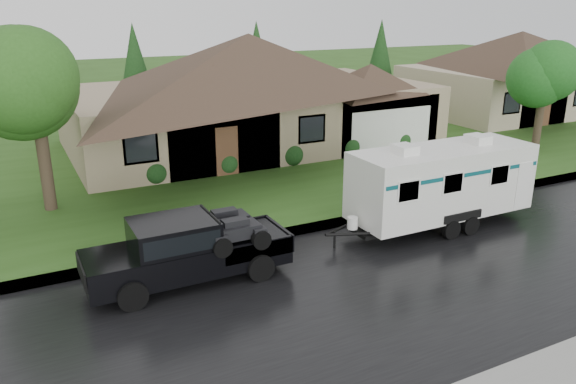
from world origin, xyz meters
name	(u,v)px	position (x,y,z in m)	size (l,w,h in m)	color
ground	(373,249)	(0.00, 0.00, 0.00)	(140.00, 140.00, 0.00)	#2A5019
road	(415,276)	(0.00, -2.00, 0.01)	(140.00, 8.00, 0.01)	black
curb	(334,223)	(0.00, 2.25, 0.07)	(140.00, 0.50, 0.15)	gray
lawn	(209,144)	(0.00, 15.00, 0.07)	(140.00, 26.00, 0.15)	#2A5019
house_main	(256,77)	(2.29, 13.84, 3.59)	(19.44, 10.80, 6.90)	tan
house_neighbor	(524,64)	(22.27, 14.34, 3.32)	(15.12, 9.72, 6.45)	#C0AB8F
tree_left_green	(33,81)	(-8.43, 7.91, 4.68)	(3.95, 3.95, 6.53)	#382B1E
tree_right_green	(545,75)	(14.21, 6.08, 3.89)	(3.26, 3.26, 5.39)	#382B1E
shrub_row	(291,153)	(2.00, 9.30, 0.65)	(13.60, 1.00, 1.00)	#143814
pickup_truck	(184,248)	(-5.70, 0.62, 0.96)	(5.40, 2.05, 1.80)	black
travel_trailer	(441,181)	(3.09, 0.62, 1.58)	(6.65, 2.34, 2.99)	white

